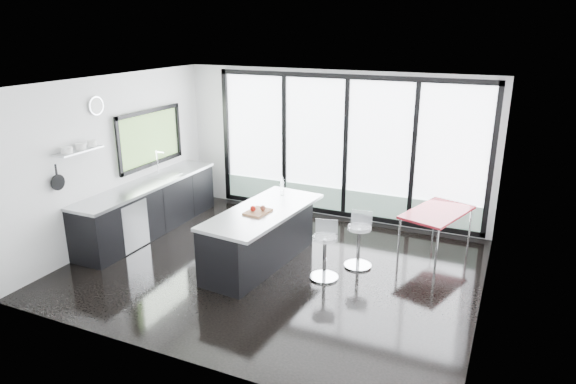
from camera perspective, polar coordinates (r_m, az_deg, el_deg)
The scene contains 11 objects.
floor at distance 8.02m, azimuth -1.55°, elevation -8.35°, with size 6.00×5.00×0.00m, color black.
ceiling at distance 7.22m, azimuth -1.75°, elevation 11.96°, with size 6.00×5.00×0.00m, color white.
wall_back at distance 9.64m, azimuth 6.27°, elevation 4.21°, with size 6.00×0.09×2.80m.
wall_front at distance 5.50m, azimuth -13.18°, elevation -5.68°, with size 6.00×0.00×2.80m, color silver.
wall_left at distance 9.32m, azimuth -17.63°, elevation 4.80°, with size 0.26×5.00×2.80m.
wall_right at distance 6.80m, azimuth 21.72°, elevation -1.86°, with size 0.00×5.00×2.80m, color silver.
counter_cabinets at distance 9.51m, azimuth -15.14°, elevation -1.60°, with size 0.69×3.24×1.36m.
island at distance 7.96m, azimuth -3.18°, elevation -4.92°, with size 1.14×2.31×1.19m.
bar_stool_near at distance 7.57m, azimuth 4.08°, elevation -7.24°, with size 0.42×0.42×0.67m, color silver.
bar_stool_far at distance 7.98m, azimuth 7.84°, elevation -6.01°, with size 0.42×0.42×0.67m, color silver.
red_table at distance 8.77m, azimuth 16.07°, elevation -4.20°, with size 0.75×1.31×0.70m, color maroon.
Camera 1 is at (3.16, -6.44, 3.58)m, focal length 32.00 mm.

